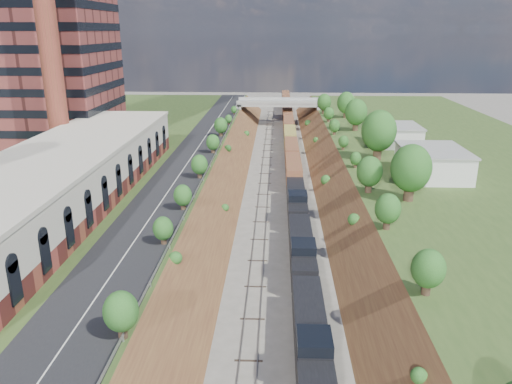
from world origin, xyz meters
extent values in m
cube|color=#344E20|center=(-33.00, 60.00, 2.50)|extent=(44.00, 180.00, 5.00)
cube|color=#344E20|center=(33.00, 60.00, 2.50)|extent=(44.00, 180.00, 5.00)
cube|color=brown|center=(-11.00, 60.00, 0.00)|extent=(10.00, 180.00, 10.00)
cube|color=brown|center=(11.00, 60.00, 0.00)|extent=(10.00, 180.00, 10.00)
cube|color=gray|center=(-2.60, 60.00, 0.09)|extent=(1.58, 180.00, 0.18)
cube|color=gray|center=(2.60, 60.00, 0.09)|extent=(1.58, 180.00, 0.18)
cube|color=black|center=(-15.50, 60.00, 5.05)|extent=(8.00, 180.00, 0.10)
cube|color=#99999E|center=(-11.40, 60.00, 5.55)|extent=(0.06, 171.00, 0.30)
cube|color=maroon|center=(-28.00, 38.00, 6.10)|extent=(14.00, 62.00, 2.20)
cube|color=beige|center=(-28.00, 38.00, 9.35)|extent=(14.00, 62.00, 4.30)
cube|color=beige|center=(-28.00, 38.00, 11.75)|extent=(14.30, 62.30, 0.50)
cube|color=brown|center=(-44.00, 72.00, 27.00)|extent=(22.00, 22.00, 44.00)
cylinder|color=maroon|center=(-36.00, 56.00, 25.00)|extent=(3.20, 3.20, 40.00)
cube|color=gray|center=(-11.50, 122.00, 3.10)|extent=(1.50, 8.00, 6.20)
cube|color=gray|center=(11.50, 122.00, 3.10)|extent=(1.50, 8.00, 6.20)
cube|color=gray|center=(0.00, 122.00, 6.20)|extent=(24.00, 8.00, 1.00)
cube|color=gray|center=(0.00, 118.00, 7.00)|extent=(24.00, 0.30, 0.80)
cube|color=gray|center=(0.00, 126.00, 7.00)|extent=(24.00, 0.30, 0.80)
cube|color=silver|center=(23.50, 52.00, 7.00)|extent=(9.00, 12.00, 4.00)
cube|color=silver|center=(23.00, 74.00, 6.80)|extent=(8.00, 10.00, 3.60)
cylinder|color=#473323|center=(17.00, 40.00, 6.31)|extent=(1.30, 1.30, 2.62)
ellipsoid|color=#26531D|center=(17.00, 40.00, 9.46)|extent=(5.25, 5.25, 6.30)
cylinder|color=#473323|center=(-11.80, 20.00, 5.61)|extent=(0.66, 0.66, 1.22)
ellipsoid|color=#26531D|center=(-11.80, 20.00, 7.08)|extent=(2.45, 2.45, 2.94)
cube|color=black|center=(2.60, 13.06, 2.15)|extent=(2.72, 16.32, 2.51)
cube|color=silver|center=(2.60, 6.40, 2.80)|extent=(2.50, 3.00, 0.15)
cube|color=black|center=(2.60, 9.40, 4.10)|extent=(2.67, 3.10, 0.90)
cube|color=black|center=(2.60, 30.38, 2.15)|extent=(2.72, 16.32, 2.51)
cube|color=black|center=(2.60, 47.70, 2.15)|extent=(2.72, 16.32, 2.51)
cube|color=brown|center=(2.60, 115.25, 2.53)|extent=(2.72, 116.79, 3.26)
camera|label=1|loc=(-0.45, -23.18, 26.58)|focal=35.00mm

